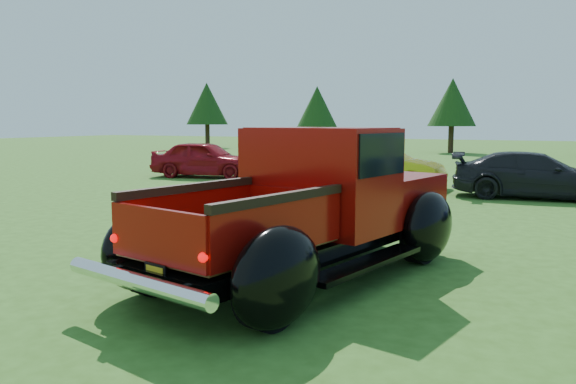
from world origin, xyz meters
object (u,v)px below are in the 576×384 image
(tree_west, at_px, (317,107))
(show_car_yellow, at_px, (381,167))
(pickup_truck, at_px, (320,204))
(tree_far_west, at_px, (207,104))
(show_car_grey, at_px, (535,175))
(tree_mid_left, at_px, (452,102))
(show_car_red, at_px, (205,159))

(tree_west, relative_size, show_car_yellow, 1.16)
(pickup_truck, bearing_deg, tree_west, 125.65)
(pickup_truck, height_order, show_car_yellow, pickup_truck)
(tree_far_west, xyz_separation_m, pickup_truck, (22.64, -30.87, -2.55))
(tree_far_west, height_order, show_car_grey, tree_far_west)
(show_car_yellow, relative_size, show_car_grey, 0.90)
(tree_west, bearing_deg, tree_mid_left, 12.53)
(tree_west, distance_m, pickup_truck, 32.51)
(tree_mid_left, distance_m, show_car_yellow, 21.74)
(show_car_red, height_order, show_car_grey, show_car_red)
(tree_mid_left, relative_size, show_car_grey, 1.13)
(tree_west, xyz_separation_m, tree_mid_left, (9.00, 2.00, 0.27))
(tree_far_west, height_order, tree_mid_left, tree_far_west)
(tree_mid_left, height_order, show_car_yellow, tree_mid_left)
(tree_west, relative_size, show_car_grey, 1.04)
(tree_west, relative_size, pickup_truck, 0.79)
(show_car_red, bearing_deg, show_car_yellow, -102.08)
(tree_west, relative_size, show_car_red, 1.12)
(pickup_truck, height_order, show_car_red, pickup_truck)
(tree_west, xyz_separation_m, show_car_yellow, (10.50, -19.52, -2.45))
(tree_far_west, height_order, pickup_truck, tree_far_west)
(pickup_truck, height_order, show_car_grey, pickup_truck)
(tree_west, distance_m, show_car_grey, 25.34)
(show_car_yellow, bearing_deg, pickup_truck, -167.49)
(tree_far_west, height_order, show_car_red, tree_far_west)
(show_car_red, distance_m, show_car_yellow, 7.01)
(show_car_yellow, height_order, show_car_grey, show_car_yellow)
(tree_west, bearing_deg, pickup_truck, -67.06)
(tree_west, distance_m, show_car_red, 19.71)
(tree_mid_left, xyz_separation_m, show_car_yellow, (1.50, -21.52, -2.73))
(tree_far_west, distance_m, tree_mid_left, 19.03)
(tree_west, bearing_deg, show_car_red, -79.69)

